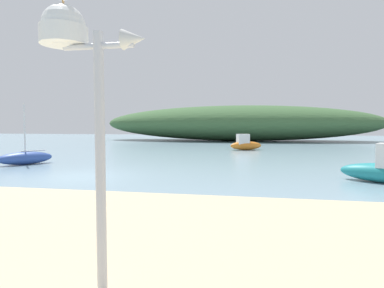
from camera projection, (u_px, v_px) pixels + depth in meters
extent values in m
plane|color=#7A99A8|center=(81.00, 177.00, 13.73)|extent=(120.00, 120.00, 0.00)
ellipsoid|color=#3D6038|center=(239.00, 123.00, 45.37)|extent=(39.33, 11.61, 5.01)
cylinder|color=silver|center=(100.00, 164.00, 3.79)|extent=(0.12, 0.12, 3.11)
cylinder|color=silver|center=(98.00, 46.00, 3.71)|extent=(0.88, 0.07, 0.07)
cylinder|color=white|center=(64.00, 36.00, 3.78)|extent=(0.56, 0.56, 0.21)
sphere|color=white|center=(64.00, 27.00, 3.78)|extent=(0.51, 0.51, 0.51)
cone|color=silver|center=(134.00, 39.00, 3.63)|extent=(0.27, 0.23, 0.23)
cylinder|color=orange|center=(63.00, 2.00, 3.74)|extent=(0.01, 0.01, 0.05)
cylinder|color=orange|center=(64.00, 3.00, 3.78)|extent=(0.01, 0.01, 0.05)
ellipsoid|color=#2D4C9E|center=(25.00, 158.00, 17.93)|extent=(2.41, 2.96, 0.71)
cylinder|color=silver|center=(25.00, 130.00, 17.84)|extent=(0.08, 0.08, 2.93)
cylinder|color=silver|center=(33.00, 151.00, 18.22)|extent=(0.78, 1.13, 0.06)
ellipsoid|color=orange|center=(246.00, 146.00, 28.41)|extent=(3.03, 2.05, 0.78)
cube|color=silver|center=(243.00, 139.00, 28.31)|extent=(1.23, 1.08, 0.92)
ellipsoid|color=teal|center=(384.00, 173.00, 12.21)|extent=(3.20, 2.46, 0.74)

